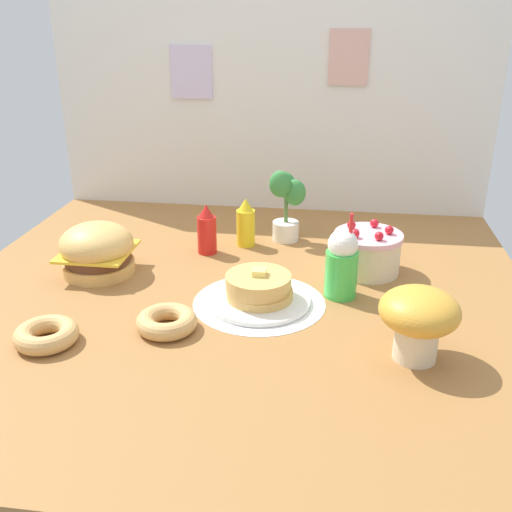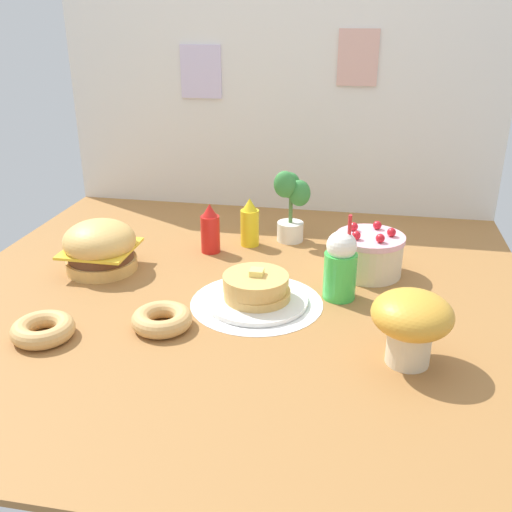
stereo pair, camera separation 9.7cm
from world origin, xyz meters
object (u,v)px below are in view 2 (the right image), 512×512
(layer_cake, at_px, (369,254))
(mushroom_stool, at_px, (411,321))
(burger, at_px, (100,247))
(pancake_stack, at_px, (256,291))
(ketchup_bottle, at_px, (210,230))
(cream_soda_cup, at_px, (340,265))
(donut_pink_glaze, at_px, (43,329))
(donut_chocolate, at_px, (162,319))
(potted_plant, at_px, (291,203))
(mustard_bottle, at_px, (250,224))

(layer_cake, relative_size, mushroom_stool, 1.13)
(burger, relative_size, pancake_stack, 0.78)
(ketchup_bottle, bearing_deg, cream_soda_cup, -30.35)
(cream_soda_cup, distance_m, donut_pink_glaze, 1.01)
(donut_pink_glaze, distance_m, donut_chocolate, 0.37)
(cream_soda_cup, bearing_deg, ketchup_bottle, 149.65)
(ketchup_bottle, distance_m, cream_soda_cup, 0.65)
(layer_cake, xyz_separation_m, potted_plant, (-0.35, 0.30, 0.09))
(ketchup_bottle, height_order, mustard_bottle, same)
(donut_chocolate, bearing_deg, ketchup_bottle, 90.83)
(pancake_stack, relative_size, donut_pink_glaze, 1.83)
(mustard_bottle, bearing_deg, potted_plant, 27.50)
(donut_chocolate, bearing_deg, mushroom_stool, -4.33)
(pancake_stack, height_order, layer_cake, layer_cake)
(mustard_bottle, distance_m, donut_chocolate, 0.78)
(mustard_bottle, bearing_deg, cream_soda_cup, -46.54)
(ketchup_bottle, distance_m, potted_plant, 0.38)
(burger, height_order, mustard_bottle, mustard_bottle)
(layer_cake, bearing_deg, ketchup_bottle, 171.30)
(burger, bearing_deg, donut_pink_glaze, -85.57)
(pancake_stack, xyz_separation_m, mushroom_stool, (0.51, -0.28, 0.09))
(burger, bearing_deg, layer_cake, 8.70)
(layer_cake, height_order, potted_plant, potted_plant)
(pancake_stack, xyz_separation_m, layer_cake, (0.38, 0.33, 0.03))
(mustard_bottle, bearing_deg, pancake_stack, -76.37)
(burger, distance_m, cream_soda_cup, 0.94)
(cream_soda_cup, xyz_separation_m, mushroom_stool, (0.22, -0.38, 0.01))
(layer_cake, relative_size, donut_chocolate, 1.34)
(layer_cake, xyz_separation_m, ketchup_bottle, (-0.66, 0.10, 0.02))
(ketchup_bottle, distance_m, donut_pink_glaze, 0.86)
(ketchup_bottle, distance_m, donut_chocolate, 0.66)
(burger, relative_size, layer_cake, 1.06)
(potted_plant, bearing_deg, cream_soda_cup, -64.76)
(donut_pink_glaze, bearing_deg, cream_soda_cup, 26.91)
(mustard_bottle, relative_size, donut_pink_glaze, 1.08)
(ketchup_bottle, height_order, potted_plant, potted_plant)
(cream_soda_cup, height_order, potted_plant, potted_plant)
(burger, bearing_deg, donut_chocolate, -45.48)
(burger, bearing_deg, mustard_bottle, 34.92)
(cream_soda_cup, xyz_separation_m, donut_pink_glaze, (-0.90, -0.46, -0.09))
(layer_cake, bearing_deg, donut_pink_glaze, -145.61)
(ketchup_bottle, bearing_deg, potted_plant, 31.56)
(donut_chocolate, height_order, mushroom_stool, mushroom_stool)
(cream_soda_cup, bearing_deg, donut_pink_glaze, -153.09)
(burger, relative_size, mushroom_stool, 1.21)
(donut_pink_glaze, bearing_deg, layer_cake, 34.39)
(mustard_bottle, xyz_separation_m, potted_plant, (0.17, 0.09, 0.08))
(pancake_stack, distance_m, potted_plant, 0.64)
(pancake_stack, bearing_deg, ketchup_bottle, 123.04)
(donut_pink_glaze, bearing_deg, pancake_stack, 30.09)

